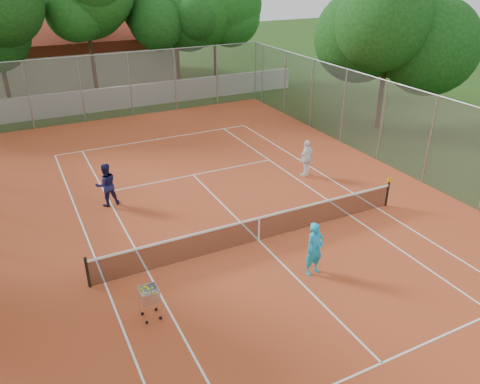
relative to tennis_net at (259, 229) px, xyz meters
name	(u,v)px	position (x,y,z in m)	size (l,w,h in m)	color
ground	(259,241)	(0.00, 0.00, -0.51)	(120.00, 120.00, 0.00)	#1A370F
court_pad	(259,241)	(0.00, 0.00, -0.50)	(18.00, 34.00, 0.02)	#B44823
court_lines	(259,240)	(0.00, 0.00, -0.49)	(10.98, 23.78, 0.01)	white
tennis_net	(259,229)	(0.00, 0.00, 0.00)	(11.88, 0.10, 0.98)	black
perimeter_fence	(260,191)	(0.00, 0.00, 1.49)	(18.00, 34.00, 4.00)	slate
boundary_wall	(124,97)	(0.00, 19.00, 0.24)	(26.00, 0.30, 1.50)	silver
clubhouse	(68,54)	(-2.00, 29.00, 1.69)	(16.40, 9.00, 4.40)	beige
tropical_trees	(107,26)	(0.00, 22.00, 4.49)	(29.00, 19.00, 10.00)	#0D360F
player_near	(315,249)	(0.63, -2.48, 0.41)	(0.66, 0.43, 1.81)	#18A2D2
player_far_left	(106,185)	(-4.20, 5.18, 0.42)	(0.88, 0.69, 1.82)	#1A1B4F
player_far_right	(307,158)	(4.70, 4.00, 0.38)	(1.02, 0.42, 1.74)	white
ball_hopper	(150,302)	(-4.65, -2.20, 0.05)	(0.52, 0.52, 1.09)	silver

